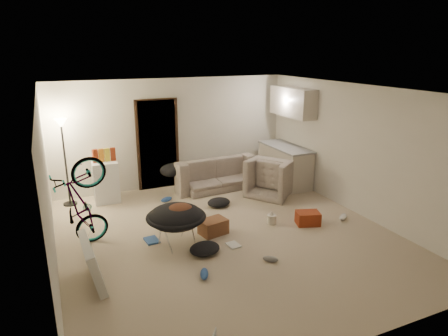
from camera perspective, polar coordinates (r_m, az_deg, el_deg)
name	(u,v)px	position (r m, az deg, el deg)	size (l,w,h in m)	color
floor	(227,236)	(7.06, 0.47, -9.66)	(5.50, 6.00, 0.02)	#C2AF95
ceiling	(228,90)	(6.36, 0.52, 11.13)	(5.50, 6.00, 0.02)	white
wall_back	(173,133)	(9.34, -7.23, 4.98)	(5.50, 0.02, 2.50)	silver
wall_front	(353,245)	(4.24, 17.94, -10.46)	(5.50, 0.02, 2.50)	silver
wall_left	(46,190)	(6.05, -24.03, -2.87)	(0.02, 6.00, 2.50)	silver
wall_right	(358,150)	(8.11, 18.55, 2.44)	(0.02, 6.00, 2.50)	silver
doorway	(158,145)	(9.25, -9.47, 3.31)	(0.85, 0.10, 2.04)	black
door_trim	(158,145)	(9.22, -9.43, 3.27)	(0.97, 0.04, 2.10)	#301D10
floor_lamp	(63,144)	(8.60, -21.98, 3.26)	(0.28, 0.28, 1.81)	black
kitchen_counter	(285,166)	(9.64, 8.70, 0.33)	(0.60, 1.50, 0.88)	#BFB4A6
counter_top	(286,147)	(9.53, 8.83, 2.99)	(0.64, 1.54, 0.04)	gray
kitchen_uppers	(293,102)	(9.41, 9.79, 9.28)	(0.38, 1.40, 0.65)	#BFB4A6
sofa	(212,176)	(9.31, -1.73, -1.13)	(1.89, 0.74, 0.55)	#3D463E
armchair	(274,180)	(8.97, 7.19, -1.74)	(0.95, 0.83, 0.62)	#3D463E
bicycle	(83,224)	(6.90, -19.46, -7.49)	(0.55, 1.56, 0.82)	black
mini_fridge	(106,181)	(8.78, -16.50, -1.84)	(0.51, 0.51, 0.87)	white
snack_box_0	(95,156)	(8.61, -17.93, 1.58)	(0.10, 0.07, 0.30)	maroon
snack_box_1	(101,156)	(8.62, -17.14, 1.67)	(0.10, 0.07, 0.30)	#C36E18
snack_box_2	(107,155)	(8.64, -16.35, 1.76)	(0.10, 0.07, 0.30)	yellow
snack_box_3	(113,155)	(8.65, -15.57, 1.85)	(0.10, 0.07, 0.30)	maroon
saucer_chair	(176,222)	(6.62, -6.83, -7.65)	(0.98, 0.98, 0.70)	silver
hoodie	(179,211)	(6.52, -6.39, -6.07)	(0.48, 0.40, 0.22)	#562D1D
sofa_drape	(172,170)	(8.93, -7.39, -0.27)	(0.56, 0.46, 0.28)	black
tv_box	(92,262)	(5.91, -18.30, -12.69)	(0.11, 0.94, 0.62)	silver
drink_case_a	(213,227)	(7.07, -1.55, -8.37)	(0.46, 0.33, 0.26)	brown
drink_case_b	(308,218)	(7.59, 11.88, -7.02)	(0.42, 0.31, 0.24)	maroon
juicer	(272,219)	(7.51, 6.81, -7.18)	(0.17, 0.17, 0.25)	beige
newspaper	(198,223)	(7.53, -3.76, -7.87)	(0.37, 0.48, 0.01)	beige
book_blue	(152,240)	(6.97, -10.29, -10.12)	(0.21, 0.29, 0.03)	#2E56A6
book_white	(233,245)	(6.72, 1.36, -10.94)	(0.18, 0.24, 0.02)	silver
shoe_0	(166,199)	(8.59, -8.22, -4.45)	(0.28, 0.11, 0.10)	#2E56A6
shoe_1	(194,186)	(9.34, -4.25, -2.61)	(0.25, 0.10, 0.09)	slate
shoe_2	(204,274)	(5.88, -2.84, -14.85)	(0.28, 0.11, 0.10)	#2E56A6
shoe_3	(270,259)	(6.29, 6.65, -12.79)	(0.24, 0.10, 0.09)	slate
shoe_4	(343,217)	(7.98, 16.66, -6.70)	(0.28, 0.11, 0.10)	white
clothes_lump_a	(205,249)	(6.47, -2.77, -11.43)	(0.51, 0.43, 0.16)	black
clothes_lump_b	(219,202)	(8.28, -0.75, -4.92)	(0.50, 0.43, 0.15)	black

